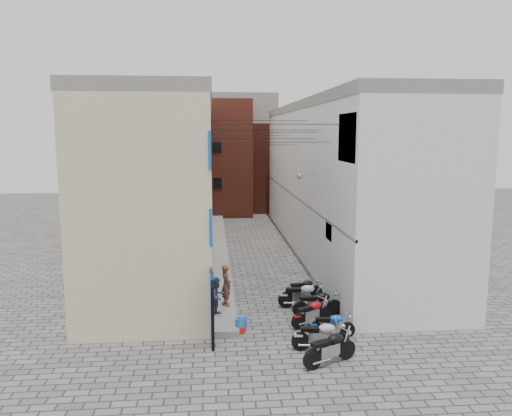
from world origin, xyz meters
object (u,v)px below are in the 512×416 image
object	(u,v)px
motorcycle_c	(332,323)
motorcycle_b	(321,334)
motorcycle_a	(330,346)
red_crate	(240,329)
person_a	(226,285)
person_b	(217,296)
water_jug_far	(242,324)
motorcycle_f	(302,294)
motorcycle_g	(304,288)
motorcycle_e	(318,302)
water_jug_near	(240,325)
motorcycle_d	(312,311)

from	to	relation	value
motorcycle_c	motorcycle_b	bearing A→B (deg)	-24.27
motorcycle_a	red_crate	bearing A→B (deg)	-161.76
motorcycle_a	motorcycle_c	size ratio (longest dim) A/B	1.20
person_a	person_b	bearing A→B (deg)	141.27
person_b	water_jug_far	world-z (taller)	person_b
person_b	water_jug_far	size ratio (longest dim) A/B	2.62
motorcycle_a	red_crate	size ratio (longest dim) A/B	5.30
motorcycle_f	motorcycle_g	world-z (taller)	motorcycle_f
motorcycle_e	motorcycle_f	world-z (taller)	motorcycle_f
motorcycle_e	motorcycle_b	bearing A→B (deg)	-14.20
water_jug_near	red_crate	distance (m)	0.15
motorcycle_c	motorcycle_e	xyz separation A→B (m)	(-0.08, 1.99, 0.10)
motorcycle_d	person_b	bearing A→B (deg)	-131.35
motorcycle_c	motorcycle_f	size ratio (longest dim) A/B	0.83
motorcycle_e	person_b	bearing A→B (deg)	-91.69
motorcycle_g	red_crate	distance (m)	4.60
motorcycle_f	water_jug_near	bearing A→B (deg)	-43.59
motorcycle_d	motorcycle_e	xyz separation A→B (m)	(0.41, 0.89, 0.04)
motorcycle_d	motorcycle_f	size ratio (longest dim) A/B	0.93
motorcycle_a	motorcycle_g	world-z (taller)	motorcycle_a
motorcycle_g	red_crate	size ratio (longest dim) A/B	4.56
water_jug_near	water_jug_far	world-z (taller)	water_jug_far
person_a	red_crate	xyz separation A→B (m)	(0.42, -2.26, -0.98)
motorcycle_c	person_a	distance (m)	4.70
motorcycle_a	motorcycle_e	xyz separation A→B (m)	(0.48, 4.09, 0.00)
motorcycle_b	water_jug_far	world-z (taller)	motorcycle_b
motorcycle_f	person_b	bearing A→B (deg)	-65.76
person_b	red_crate	xyz separation A→B (m)	(0.80, -1.20, -0.88)
motorcycle_g	water_jug_far	bearing A→B (deg)	-49.89
motorcycle_d	water_jug_near	bearing A→B (deg)	-110.54
person_b	motorcycle_d	bearing A→B (deg)	-59.26
motorcycle_b	motorcycle_e	bearing A→B (deg)	174.98
person_b	water_jug_far	distance (m)	1.56
motorcycle_c	motorcycle_d	distance (m)	1.20
motorcycle_e	motorcycle_g	xyz separation A→B (m)	(-0.16, 2.13, -0.08)
motorcycle_g	person_a	distance (m)	3.66
person_b	red_crate	distance (m)	1.69
motorcycle_e	motorcycle_g	distance (m)	2.13
motorcycle_a	water_jug_near	xyz separation A→B (m)	(-2.67, 2.76, -0.32)
red_crate	motorcycle_e	bearing A→B (deg)	23.16
motorcycle_f	person_a	world-z (taller)	person_a
motorcycle_d	water_jug_near	distance (m)	2.79
motorcycle_g	person_b	bearing A→B (deg)	-67.99
motorcycle_c	red_crate	distance (m)	3.31
motorcycle_a	motorcycle_c	distance (m)	2.18
motorcycle_b	water_jug_far	bearing A→B (deg)	-121.09
water_jug_far	red_crate	bearing A→B (deg)	-125.30
motorcycle_e	motorcycle_g	size ratio (longest dim) A/B	1.17
motorcycle_a	motorcycle_g	size ratio (longest dim) A/B	1.16
motorcycle_a	person_a	xyz separation A→B (m)	(-3.09, 5.00, 0.52)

